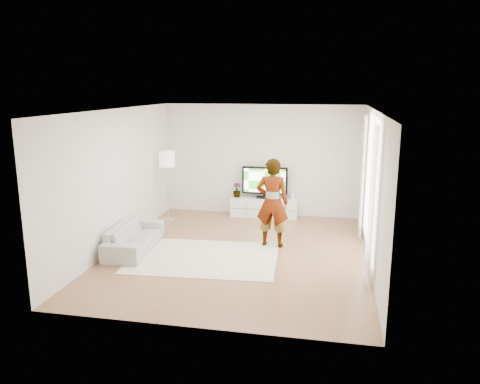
% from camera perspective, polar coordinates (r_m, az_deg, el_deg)
% --- Properties ---
extents(floor, '(6.00, 6.00, 0.00)m').
position_cam_1_polar(floor, '(9.35, -0.20, -7.44)').
color(floor, '#A4774A').
rests_on(floor, ground).
extents(ceiling, '(6.00, 6.00, 0.00)m').
position_cam_1_polar(ceiling, '(8.78, -0.22, 9.96)').
color(ceiling, white).
rests_on(ceiling, wall_back).
extents(wall_left, '(0.02, 6.00, 2.80)m').
position_cam_1_polar(wall_left, '(9.76, -14.75, 1.54)').
color(wall_left, silver).
rests_on(wall_left, floor).
extents(wall_right, '(0.02, 6.00, 2.80)m').
position_cam_1_polar(wall_right, '(8.82, 15.91, 0.31)').
color(wall_right, silver).
rests_on(wall_right, floor).
extents(wall_back, '(5.00, 0.02, 2.80)m').
position_cam_1_polar(wall_back, '(11.87, 2.67, 3.88)').
color(wall_back, silver).
rests_on(wall_back, floor).
extents(wall_front, '(5.00, 0.02, 2.80)m').
position_cam_1_polar(wall_front, '(6.14, -5.78, -4.62)').
color(wall_front, silver).
rests_on(wall_front, floor).
extents(window, '(0.01, 2.60, 2.50)m').
position_cam_1_polar(window, '(9.10, 15.67, 1.02)').
color(window, white).
rests_on(window, wall_right).
extents(curtain_near, '(0.04, 0.70, 2.60)m').
position_cam_1_polar(curtain_near, '(7.86, 15.71, -1.56)').
color(curtain_near, white).
rests_on(curtain_near, floor).
extents(curtain_far, '(0.04, 0.70, 2.60)m').
position_cam_1_polar(curtain_far, '(10.39, 14.69, 1.92)').
color(curtain_far, white).
rests_on(curtain_far, floor).
extents(media_console, '(1.67, 0.48, 0.47)m').
position_cam_1_polar(media_console, '(11.86, 2.98, -1.87)').
color(media_console, white).
rests_on(media_console, floor).
extents(television, '(1.15, 0.23, 0.80)m').
position_cam_1_polar(television, '(11.74, 3.03, 1.32)').
color(television, black).
rests_on(television, media_console).
extents(game_console, '(0.09, 0.17, 0.22)m').
position_cam_1_polar(game_console, '(11.70, 6.55, -0.39)').
color(game_console, white).
rests_on(game_console, media_console).
extents(potted_plant, '(0.22, 0.22, 0.36)m').
position_cam_1_polar(potted_plant, '(11.88, -0.40, 0.24)').
color(potted_plant, '#3F7238').
rests_on(potted_plant, media_console).
extents(rug, '(2.92, 2.19, 0.01)m').
position_cam_1_polar(rug, '(9.12, -4.43, -7.97)').
color(rug, white).
rests_on(rug, floor).
extents(player, '(0.68, 0.46, 1.82)m').
position_cam_1_polar(player, '(9.51, 3.96, -1.29)').
color(player, '#334772').
rests_on(player, rug).
extents(sofa, '(0.87, 1.91, 0.54)m').
position_cam_1_polar(sofa, '(9.69, -12.77, -5.35)').
color(sofa, '#AAA9A5').
rests_on(sofa, floor).
extents(floor_lamp, '(0.38, 0.38, 1.70)m').
position_cam_1_polar(floor_lamp, '(11.45, -8.89, 3.62)').
color(floor_lamp, silver).
rests_on(floor_lamp, floor).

